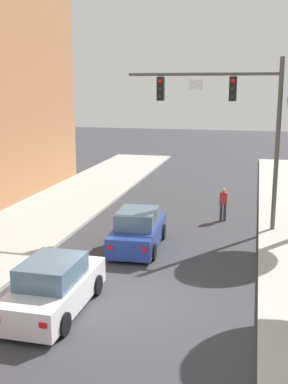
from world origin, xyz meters
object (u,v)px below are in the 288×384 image
object	(u,v)px
car_following_white	(54,288)
pedestrian_crossing_road	(223,203)
car_lead_blue	(138,231)
traffic_signal_mast	(234,112)

from	to	relation	value
car_following_white	pedestrian_crossing_road	size ratio (longest dim) A/B	2.59
car_lead_blue	pedestrian_crossing_road	distance (m)	5.74
traffic_signal_mast	car_following_white	bearing A→B (deg)	-115.32
traffic_signal_mast	car_following_white	xyz separation A→B (m)	(-4.47, -9.45, -4.63)
traffic_signal_mast	car_lead_blue	world-z (taller)	traffic_signal_mast
traffic_signal_mast	car_following_white	distance (m)	11.44
car_following_white	car_lead_blue	bearing A→B (deg)	80.42
car_following_white	pedestrian_crossing_road	bearing A→B (deg)	69.42
traffic_signal_mast	pedestrian_crossing_road	bearing A→B (deg)	106.40
car_lead_blue	traffic_signal_mast	bearing A→B (deg)	45.09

